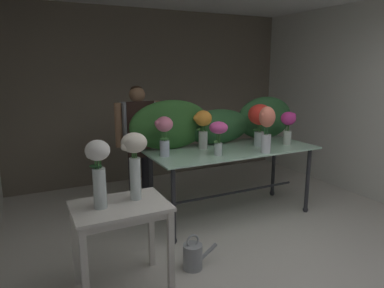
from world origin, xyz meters
name	(u,v)px	position (x,y,z in m)	size (l,w,h in m)	color
ground_plane	(207,214)	(0.00, 1.87, 0.00)	(8.21, 8.21, 0.00)	beige
wall_back	(153,96)	(0.00, 3.73, 1.37)	(4.82, 0.12, 2.73)	#706656
wall_right	(349,99)	(2.41, 1.87, 1.37)	(0.12, 3.85, 2.73)	silver
display_table_glass	(232,159)	(0.26, 1.70, 0.74)	(2.06, 0.87, 0.88)	#A7D7BB
side_table_white	(121,217)	(-1.37, 0.84, 0.65)	(0.76, 0.55, 0.76)	silver
florist	(139,135)	(-0.69, 2.44, 0.99)	(0.59, 0.24, 1.61)	#232328
foliage_backdrop	(221,123)	(0.28, 2.01, 1.14)	(2.35, 0.29, 0.59)	#2D6028
vase_coral_roses	(267,126)	(0.48, 1.34, 1.19)	(0.20, 0.18, 0.54)	silver
vase_scarlet_ranunculus	(260,118)	(0.62, 1.67, 1.22)	(0.30, 0.29, 0.52)	silver
vase_fuchsia_hydrangea	(219,132)	(-0.06, 1.49, 1.13)	(0.21, 0.21, 0.38)	silver
vase_sunset_peonies	(203,125)	(-0.08, 1.84, 1.16)	(0.23, 0.21, 0.47)	silver
vase_magenta_stock	(288,124)	(1.01, 1.58, 1.14)	(0.22, 0.19, 0.42)	silver
vase_rosy_carnations	(164,132)	(-0.62, 1.72, 1.15)	(0.21, 0.19, 0.44)	silver
vase_white_roses_tall	(98,169)	(-1.52, 0.84, 1.08)	(0.19, 0.19, 0.54)	silver
vase_cream_lisianthus_tall	(134,156)	(-1.21, 0.90, 1.13)	(0.22, 0.21, 0.57)	silver
watering_can	(193,256)	(-0.70, 0.85, 0.13)	(0.35, 0.18, 0.34)	#999EA3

